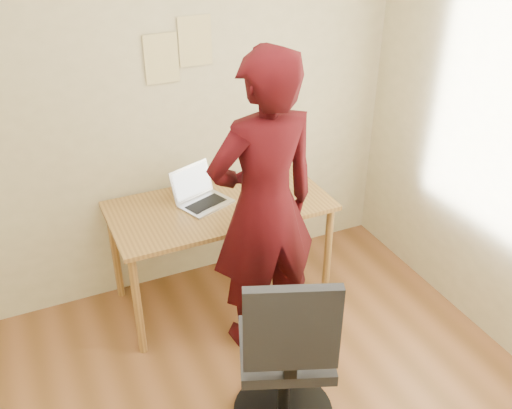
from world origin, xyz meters
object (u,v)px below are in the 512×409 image
laptop (200,195)px  person (264,208)px  phone (269,206)px  office_chair (286,364)px  desk (220,216)px

laptop → person: 0.58m
phone → office_chair: (-0.37, -0.99, -0.30)m
laptop → person: bearing=-90.9°
laptop → office_chair: size_ratio=0.37×
desk → phone: 0.33m
phone → office_chair: bearing=-140.7°
office_chair → laptop: bearing=111.4°
desk → office_chair: size_ratio=1.34×
desk → office_chair: bearing=-95.0°
phone → person: person is taller
desk → laptop: size_ratio=3.59×
phone → laptop: bearing=117.9°
laptop → phone: laptop is taller
person → desk: bearing=-80.9°
desk → office_chair: office_chair is taller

